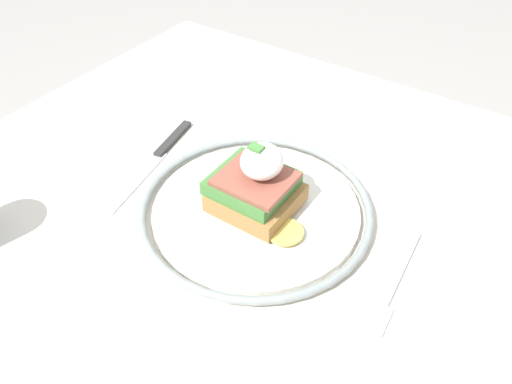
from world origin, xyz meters
name	(u,v)px	position (x,y,z in m)	size (l,w,h in m)	color
dining_table	(267,263)	(0.00, 0.00, 0.60)	(0.86, 0.70, 0.73)	beige
plate	(256,209)	(-0.01, 0.04, 0.74)	(0.28, 0.28, 0.02)	silver
sandwich	(257,185)	(-0.01, 0.04, 0.78)	(0.12, 0.09, 0.09)	#9E703D
fork	(393,284)	(-0.19, 0.05, 0.74)	(0.03, 0.15, 0.00)	silver
knife	(158,156)	(0.17, 0.02, 0.74)	(0.05, 0.21, 0.01)	#2D2D2D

